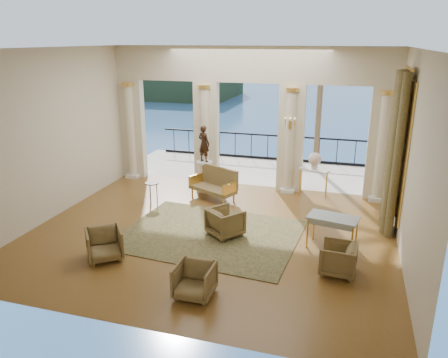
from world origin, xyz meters
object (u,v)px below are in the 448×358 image
(pedestal, at_px, (204,177))
(statue, at_px, (204,144))
(armchair_c, at_px, (338,257))
(armchair_b, at_px, (194,279))
(armchair_a, at_px, (104,243))
(console_table, at_px, (314,174))
(side_table, at_px, (152,186))
(game_table, at_px, (333,220))
(armchair_d, at_px, (225,221))
(settee, at_px, (215,184))

(pedestal, distance_m, statue, 1.09)
(pedestal, xyz_separation_m, statue, (-0.00, 0.00, 1.09))
(armchair_c, bearing_deg, armchair_b, -53.25)
(statue, bearing_deg, armchair_a, 104.26)
(armchair_b, bearing_deg, console_table, 75.95)
(pedestal, relative_size, side_table, 1.49)
(armchair_a, bearing_deg, pedestal, 44.76)
(armchair_b, height_order, console_table, console_table)
(game_table, bearing_deg, statue, 155.74)
(armchair_d, distance_m, statue, 3.61)
(armchair_b, bearing_deg, game_table, 50.24)
(armchair_a, xyz_separation_m, armchair_d, (2.24, 1.94, 0.00))
(armchair_c, bearing_deg, armchair_a, -76.76)
(armchair_d, xyz_separation_m, statue, (-1.59, 3.02, 1.18))
(armchair_d, height_order, statue, statue)
(armchair_b, relative_size, game_table, 0.60)
(game_table, bearing_deg, armchair_b, -118.89)
(armchair_b, distance_m, settee, 5.35)
(game_table, bearing_deg, pedestal, 155.74)
(statue, bearing_deg, side_table, 76.05)
(armchair_c, height_order, game_table, game_table)
(armchair_a, xyz_separation_m, armchair_c, (5.02, 0.82, -0.02))
(game_table, relative_size, pedestal, 1.24)
(armchair_d, xyz_separation_m, console_table, (1.81, 3.57, 0.33))
(armchair_b, bearing_deg, settee, 103.62)
(armchair_b, xyz_separation_m, settee, (-1.25, 5.20, 0.12))
(console_table, distance_m, side_table, 4.97)
(game_table, bearing_deg, side_table, 175.99)
(console_table, xyz_separation_m, side_table, (-4.50, -2.09, -0.15))
(console_table, bearing_deg, game_table, -53.27)
(armchair_d, relative_size, statue, 0.67)
(armchair_a, xyz_separation_m, statue, (0.65, 4.95, 1.18))
(armchair_d, bearing_deg, settee, -29.02)
(statue, bearing_deg, armchair_d, 139.51)
(game_table, bearing_deg, console_table, 113.44)
(armchair_d, height_order, console_table, console_table)
(armchair_a, relative_size, armchair_b, 1.05)
(settee, height_order, console_table, settee)
(settee, xyz_separation_m, pedestal, (-0.55, 0.60, -0.01))
(armchair_a, xyz_separation_m, game_table, (4.82, 2.00, 0.31))
(armchair_a, relative_size, game_table, 0.63)
(settee, xyz_separation_m, side_table, (-1.65, -0.94, 0.08))
(armchair_a, distance_m, pedestal, 5.00)
(settee, bearing_deg, statue, 157.20)
(armchair_c, height_order, console_table, console_table)
(armchair_d, xyz_separation_m, pedestal, (-1.59, 3.02, 0.09))
(armchair_a, xyz_separation_m, side_table, (-0.45, 3.42, 0.18))
(statue, bearing_deg, console_table, -149.03)
(armchair_b, bearing_deg, armchair_c, 32.90)
(game_table, relative_size, side_table, 1.85)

